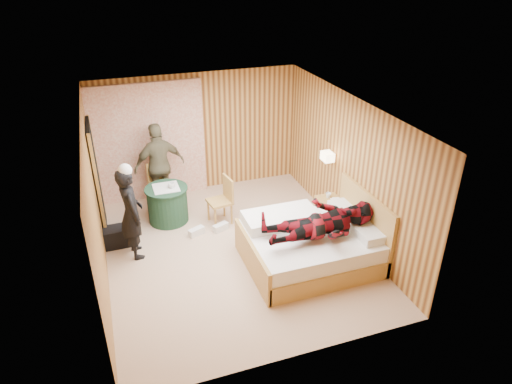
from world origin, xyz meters
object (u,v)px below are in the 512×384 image
object	(u,v)px
wall_lamp	(328,156)
man_at_table	(160,166)
woman_standing	(131,213)
round_table	(168,204)
nightstand	(330,214)
man_on_bed	(322,215)
bed	(312,244)
chair_far	(160,181)
chair_near	(223,197)
duffel_bag	(119,236)

from	to	relation	value
wall_lamp	man_at_table	world-z (taller)	man_at_table
woman_standing	round_table	bearing A→B (deg)	-45.57
nightstand	man_on_bed	bearing A→B (deg)	-125.17
bed	man_on_bed	world-z (taller)	man_on_bed
man_on_bed	man_at_table	bearing A→B (deg)	124.68
round_table	chair_far	xyz separation A→B (m)	(-0.03, 0.63, 0.18)
bed	chair_far	xyz separation A→B (m)	(-2.04, 2.69, 0.21)
chair_near	nightstand	bearing A→B (deg)	54.82
chair_near	man_at_table	xyz separation A→B (m)	(-0.99, 1.04, 0.34)
wall_lamp	chair_near	xyz separation A→B (m)	(-1.83, 0.53, -0.77)
round_table	man_on_bed	world-z (taller)	man_on_bed
bed	chair_far	world-z (taller)	bed
woman_standing	chair_far	bearing A→B (deg)	-31.63
woman_standing	man_at_table	xyz separation A→B (m)	(0.70, 1.59, 0.06)
chair_far	chair_near	xyz separation A→B (m)	(1.02, -1.00, -0.01)
woman_standing	man_at_table	distance (m)	1.74
wall_lamp	woman_standing	distance (m)	3.56
bed	duffel_bag	world-z (taller)	bed
chair_far	man_at_table	xyz separation A→B (m)	(0.03, 0.03, 0.32)
chair_far	man_at_table	distance (m)	0.33
wall_lamp	woman_standing	xyz separation A→B (m)	(-3.52, -0.02, -0.50)
nightstand	man_on_bed	size ratio (longest dim) A/B	0.34
bed	nightstand	world-z (taller)	bed
chair_near	duffel_bag	size ratio (longest dim) A/B	1.50
nightstand	chair_near	world-z (taller)	chair_near
nightstand	bed	bearing A→B (deg)	-133.23
round_table	duffel_bag	distance (m)	1.11
nightstand	duffel_bag	distance (m)	3.80
bed	round_table	xyz separation A→B (m)	(-2.02, 2.06, 0.03)
round_table	man_at_table	xyz separation A→B (m)	(0.00, 0.67, 0.51)
nightstand	man_on_bed	distance (m)	1.44
wall_lamp	round_table	size ratio (longest dim) A/B	0.33
chair_near	man_at_table	world-z (taller)	man_at_table
man_at_table	bed	bearing A→B (deg)	116.12
bed	chair_near	size ratio (longest dim) A/B	2.29
woman_standing	man_at_table	size ratio (longest dim) A/B	0.92
nightstand	man_at_table	size ratio (longest dim) A/B	0.35
round_table	chair_near	world-z (taller)	chair_near
chair_far	man_at_table	world-z (taller)	man_at_table
wall_lamp	bed	world-z (taller)	wall_lamp
wall_lamp	round_table	world-z (taller)	wall_lamp
chair_near	duffel_bag	xyz separation A→B (m)	(-1.95, -0.17, -0.35)
duffel_bag	nightstand	bearing A→B (deg)	-10.94
round_table	duffel_bag	bearing A→B (deg)	-150.76
bed	man_on_bed	distance (m)	0.71
duffel_bag	round_table	bearing A→B (deg)	29.15
bed	man_at_table	size ratio (longest dim) A/B	1.20
chair_far	duffel_bag	xyz separation A→B (m)	(-0.93, -1.17, -0.37)
bed	woman_standing	xyz separation A→B (m)	(-2.72, 1.14, 0.47)
bed	woman_standing	world-z (taller)	woman_standing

